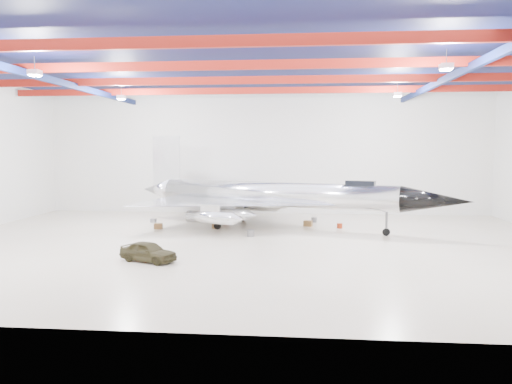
# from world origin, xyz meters

# --- Properties ---
(floor) EXTENTS (40.00, 40.00, 0.00)m
(floor) POSITION_xyz_m (0.00, 0.00, 0.00)
(floor) COLOR beige
(floor) RESTS_ON ground
(wall_back) EXTENTS (40.00, 0.00, 40.00)m
(wall_back) POSITION_xyz_m (0.00, 15.00, 5.50)
(wall_back) COLOR silver
(wall_back) RESTS_ON floor
(ceiling) EXTENTS (40.00, 40.00, 0.00)m
(ceiling) POSITION_xyz_m (0.00, 0.00, 11.00)
(ceiling) COLOR #0A0F38
(ceiling) RESTS_ON wall_back
(ceiling_structure) EXTENTS (39.50, 29.50, 1.08)m
(ceiling_structure) POSITION_xyz_m (0.00, 0.00, 10.32)
(ceiling_structure) COLOR maroon
(ceiling_structure) RESTS_ON ceiling
(jet_aircraft) EXTENTS (24.58, 18.28, 6.91)m
(jet_aircraft) POSITION_xyz_m (1.33, 6.46, 2.27)
(jet_aircraft) COLOR silver
(jet_aircraft) RESTS_ON floor
(jeep) EXTENTS (3.37, 2.35, 1.07)m
(jeep) POSITION_xyz_m (-4.61, -5.19, 0.53)
(jeep) COLOR #332E19
(jeep) RESTS_ON floor
(crate_ply) EXTENTS (0.62, 0.51, 0.40)m
(crate_ply) POSITION_xyz_m (-7.15, 5.26, 0.20)
(crate_ply) COLOR olive
(crate_ply) RESTS_ON floor
(toolbox_red) EXTENTS (0.49, 0.43, 0.29)m
(toolbox_red) POSITION_xyz_m (-2.56, 8.21, 0.14)
(toolbox_red) COLOR #9A2C0F
(toolbox_red) RESTS_ON floor
(engine_drum) EXTENTS (0.54, 0.54, 0.45)m
(engine_drum) POSITION_xyz_m (-0.04, 2.69, 0.22)
(engine_drum) COLOR #59595B
(engine_drum) RESTS_ON floor
(parts_bin) EXTENTS (0.72, 0.63, 0.43)m
(parts_bin) POSITION_xyz_m (3.85, 7.58, 0.21)
(parts_bin) COLOR olive
(parts_bin) RESTS_ON floor
(crate_small) EXTENTS (0.46, 0.38, 0.30)m
(crate_small) POSITION_xyz_m (-8.48, 8.43, 0.15)
(crate_small) COLOR #59595B
(crate_small) RESTS_ON floor
(tool_chest) EXTENTS (0.51, 0.51, 0.36)m
(tool_chest) POSITION_xyz_m (6.18, 6.82, 0.18)
(tool_chest) COLOR #9A2C0F
(tool_chest) RESTS_ON floor
(oil_barrel) EXTENTS (0.61, 0.53, 0.37)m
(oil_barrel) POSITION_xyz_m (-2.94, 5.87, 0.18)
(oil_barrel) COLOR olive
(oil_barrel) RESTS_ON floor
(spares_box) EXTENTS (0.54, 0.54, 0.40)m
(spares_box) POSITION_xyz_m (4.35, 9.62, 0.20)
(spares_box) COLOR #59595B
(spares_box) RESTS_ON floor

